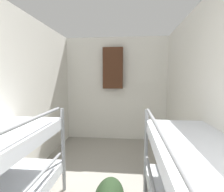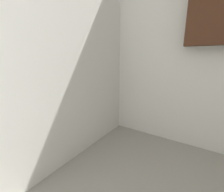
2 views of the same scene
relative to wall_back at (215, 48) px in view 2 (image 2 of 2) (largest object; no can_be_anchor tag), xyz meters
The scene contains 1 object.
wall_back is the anchor object (origin of this frame).
Camera 2 is at (-0.01, 2.34, 1.07)m, focal length 24.00 mm.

